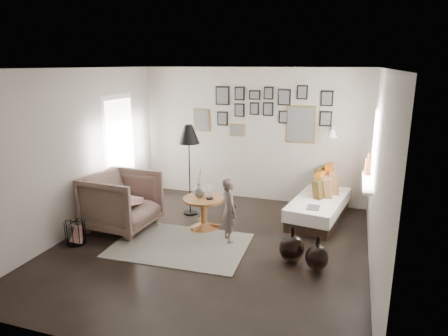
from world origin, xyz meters
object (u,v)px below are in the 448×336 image
(pedestal_table, at_px, (204,214))
(demijohn_large, at_px, (292,248))
(child, at_px, (229,210))
(magazine_basket, at_px, (75,233))
(vase, at_px, (199,189))
(demijohn_small, at_px, (317,257))
(floor_lamp, at_px, (189,138))
(daybed, at_px, (320,203))
(armchair, at_px, (122,201))

(pedestal_table, xyz_separation_m, demijohn_large, (1.57, -0.72, -0.04))
(demijohn_large, relative_size, child, 0.52)
(pedestal_table, bearing_deg, magazine_basket, -144.78)
(vase, xyz_separation_m, magazine_basket, (-1.56, -1.18, -0.50))
(demijohn_small, bearing_deg, magazine_basket, -174.82)
(floor_lamp, bearing_deg, demijohn_large, -31.73)
(magazine_basket, xyz_separation_m, demijohn_large, (3.21, 0.44, 0.02))
(vase, height_order, daybed, vase)
(vase, distance_m, floor_lamp, 0.99)
(armchair, bearing_deg, magazine_basket, 156.88)
(vase, bearing_deg, daybed, 29.80)
(demijohn_large, bearing_deg, demijohn_small, -18.92)
(demijohn_small, bearing_deg, pedestal_table, 156.47)
(magazine_basket, bearing_deg, daybed, 33.26)
(magazine_basket, height_order, demijohn_small, demijohn_small)
(daybed, relative_size, magazine_basket, 5.20)
(demijohn_small, xyz_separation_m, child, (-1.37, 0.49, 0.32))
(daybed, bearing_deg, pedestal_table, -139.29)
(daybed, relative_size, demijohn_small, 3.94)
(armchair, xyz_separation_m, magazine_basket, (-0.37, -0.74, -0.30))
(pedestal_table, bearing_deg, daybed, 31.36)
(vase, height_order, demijohn_small, vase)
(pedestal_table, bearing_deg, armchair, -161.74)
(pedestal_table, height_order, demijohn_large, pedestal_table)
(pedestal_table, distance_m, magazine_basket, 2.01)
(vase, xyz_separation_m, armchair, (-1.19, -0.44, -0.20))
(magazine_basket, height_order, child, child)
(pedestal_table, height_order, armchair, armchair)
(pedestal_table, relative_size, demijohn_large, 1.30)
(pedestal_table, distance_m, floor_lamp, 1.37)
(daybed, relative_size, floor_lamp, 1.14)
(armchair, height_order, demijohn_small, armchair)
(vase, bearing_deg, pedestal_table, -14.04)
(demijohn_large, bearing_deg, magazine_basket, -172.15)
(armchair, relative_size, demijohn_small, 2.20)
(pedestal_table, height_order, floor_lamp, floor_lamp)
(magazine_basket, bearing_deg, child, 20.48)
(daybed, xyz_separation_m, demijohn_large, (-0.21, -1.80, -0.08))
(pedestal_table, xyz_separation_m, daybed, (1.78, 1.09, 0.03))
(vase, distance_m, demijohn_small, 2.23)
(magazine_basket, relative_size, child, 0.36)
(pedestal_table, height_order, child, child)
(child, bearing_deg, magazine_basket, 74.26)
(magazine_basket, relative_size, demijohn_small, 0.76)
(vase, distance_m, magazine_basket, 2.02)
(child, bearing_deg, pedestal_table, 21.74)
(vase, relative_size, demijohn_large, 0.93)
(floor_lamp, height_order, demijohn_small, floor_lamp)
(pedestal_table, distance_m, armchair, 1.36)
(armchair, xyz_separation_m, demijohn_small, (3.20, -0.42, -0.29))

